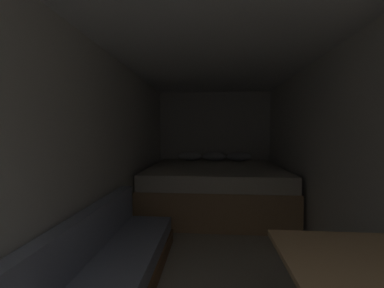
{
  "coord_description": "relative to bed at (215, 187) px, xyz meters",
  "views": [
    {
      "loc": [
        -0.06,
        -0.18,
        1.29
      ],
      "look_at": [
        -0.3,
        2.81,
        1.14
      ],
      "focal_mm": 22.78,
      "sensor_mm": 36.0,
      "label": 1
    }
  ],
  "objects": [
    {
      "name": "bed",
      "position": [
        0.0,
        0.0,
        0.0
      ],
      "size": [
        2.13,
        1.98,
        0.89
      ],
      "color": "tan",
      "rests_on": "ground"
    },
    {
      "name": "ceiling_slab",
      "position": [
        0.0,
        -1.63,
        1.76
      ],
      "size": [
        2.35,
        5.3,
        0.05
      ],
      "primitive_type": "cube",
      "color": "white",
      "rests_on": "wall_left"
    },
    {
      "name": "ground_plane",
      "position": [
        0.0,
        -1.63,
        -0.37
      ],
      "size": [
        7.3,
        7.3,
        0.0
      ],
      "primitive_type": "plane",
      "color": "#B2A893"
    },
    {
      "name": "wall_right",
      "position": [
        1.15,
        -1.63,
        0.68
      ],
      "size": [
        0.05,
        5.3,
        2.1
      ],
      "primitive_type": "cube",
      "color": "silver",
      "rests_on": "ground"
    },
    {
      "name": "wall_back",
      "position": [
        0.0,
        1.04,
        0.68
      ],
      "size": [
        2.35,
        0.05,
        2.1
      ],
      "primitive_type": "cube",
      "color": "silver",
      "rests_on": "ground"
    },
    {
      "name": "wall_left",
      "position": [
        -1.15,
        -1.63,
        0.68
      ],
      "size": [
        0.05,
        5.3,
        2.1
      ],
      "primitive_type": "cube",
      "color": "silver",
      "rests_on": "ground"
    }
  ]
}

